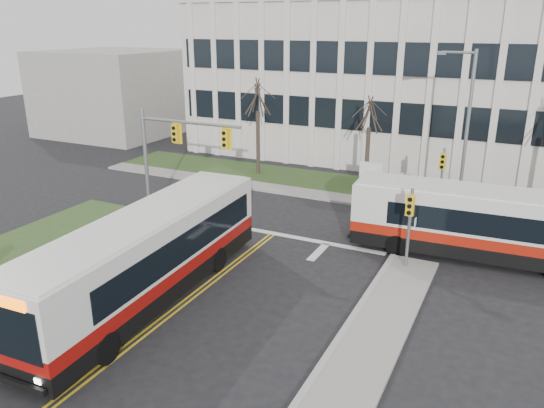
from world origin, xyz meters
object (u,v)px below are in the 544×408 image
Objects in this scene: directory_sign at (371,175)px; newspaper_box_blue at (58,260)px; bus_main at (147,258)px; streetlight at (465,123)px; bus_cross at (487,226)px.

newspaper_box_blue is (-9.30, -17.44, -0.70)m from directory_sign.
directory_sign is 0.15× the size of bus_main.
streetlight is at bearing 57.40° from bus_main.
directory_sign is at bearing 60.52° from newspaper_box_blue.
bus_main is (-3.96, -17.69, 0.57)m from directory_sign.
bus_main is 15.33m from bus_cross.
bus_main is 1.07× the size of bus_cross.
bus_main is at bearing -120.08° from streetlight.
bus_main is 5.49m from newspaper_box_blue.
directory_sign is 10.95m from bus_cross.
bus_main is at bearing -4.09° from newspaper_box_blue.
bus_cross is at bearing -45.13° from directory_sign.
newspaper_box_blue is (-17.02, -9.69, -1.15)m from bus_cross.
directory_sign is 0.16× the size of bus_cross.
bus_cross is (2.19, -6.45, -3.57)m from streetlight.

